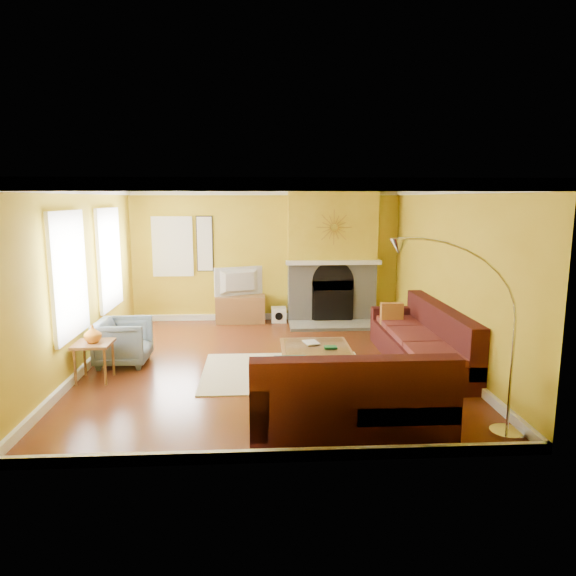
{
  "coord_description": "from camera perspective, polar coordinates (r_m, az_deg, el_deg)",
  "views": [
    {
      "loc": [
        -0.14,
        -7.59,
        2.52
      ],
      "look_at": [
        0.31,
        0.4,
        1.12
      ],
      "focal_mm": 32.0,
      "sensor_mm": 36.0,
      "label": 1
    }
  ],
  "objects": [
    {
      "name": "sectional_sofa",
      "position": [
        7.32,
        7.88,
        -6.57
      ],
      "size": [
        3.01,
        4.0,
        0.9
      ],
      "primitive_type": null,
      "color": "#421516",
      "rests_on": "floor"
    },
    {
      "name": "baseboard",
      "position": [
        7.98,
        -2.09,
        -8.02
      ],
      "size": [
        5.5,
        6.0,
        0.12
      ],
      "primitive_type": null,
      "color": "white",
      "rests_on": "floor"
    },
    {
      "name": "vase",
      "position": [
        7.6,
        -20.89,
        -4.77
      ],
      "size": [
        0.24,
        0.24,
        0.25
      ],
      "primitive_type": "imported",
      "color": "orange",
      "rests_on": "side_table"
    },
    {
      "name": "book",
      "position": [
        7.62,
        1.86,
        -6.16
      ],
      "size": [
        0.26,
        0.31,
        0.03
      ],
      "primitive_type": "imported",
      "rotation": [
        0.0,
        0.0,
        0.26
      ],
      "color": "white",
      "rests_on": "coffee_table"
    },
    {
      "name": "coffee_table",
      "position": [
        7.6,
        3.06,
        -7.87
      ],
      "size": [
        1.0,
        1.0,
        0.4
      ],
      "primitive_type": null,
      "color": "white",
      "rests_on": "floor"
    },
    {
      "name": "mantel",
      "position": [
        10.33,
        5.09,
        2.85
      ],
      "size": [
        1.92,
        0.22,
        0.08
      ],
      "primitive_type": "cube",
      "color": "white",
      "rests_on": "fireplace"
    },
    {
      "name": "wall_art",
      "position": [
        10.65,
        -9.24,
        4.87
      ],
      "size": [
        0.34,
        0.04,
        1.14
      ],
      "primitive_type": "cube",
      "color": "white",
      "rests_on": "wall_back"
    },
    {
      "name": "rug",
      "position": [
        7.63,
        -0.39,
        -9.27
      ],
      "size": [
        2.4,
        1.8,
        0.02
      ],
      "primitive_type": "cube",
      "color": "beige",
      "rests_on": "floor"
    },
    {
      "name": "ceiling",
      "position": [
        7.59,
        -2.21,
        11.38
      ],
      "size": [
        5.5,
        6.0,
        0.02
      ],
      "primitive_type": "cube",
      "color": "white",
      "rests_on": "ground"
    },
    {
      "name": "window_left_near",
      "position": [
        9.31,
        -19.33,
        3.1
      ],
      "size": [
        0.06,
        1.22,
        1.72
      ],
      "primitive_type": "cube",
      "color": "white",
      "rests_on": "wall_left"
    },
    {
      "name": "side_table",
      "position": [
        7.71,
        -20.7,
        -7.64
      ],
      "size": [
        0.5,
        0.5,
        0.55
      ],
      "primitive_type": null,
      "color": "#8F5F34",
      "rests_on": "floor"
    },
    {
      "name": "floor",
      "position": [
        8.0,
        -2.08,
        -8.5
      ],
      "size": [
        5.5,
        6.0,
        0.02
      ],
      "primitive_type": "cube",
      "color": "brown",
      "rests_on": "ground"
    },
    {
      "name": "crown_molding",
      "position": [
        7.59,
        -2.21,
        10.85
      ],
      "size": [
        5.5,
        6.0,
        0.12
      ],
      "primitive_type": null,
      "color": "white",
      "rests_on": "ceiling"
    },
    {
      "name": "window_left_far",
      "position": [
        7.52,
        -23.28,
        1.34
      ],
      "size": [
        0.06,
        1.22,
        1.72
      ],
      "primitive_type": "cube",
      "color": "white",
      "rests_on": "wall_left"
    },
    {
      "name": "tv",
      "position": [
        10.48,
        -5.34,
        0.7
      ],
      "size": [
        1.01,
        0.48,
        0.59
      ],
      "primitive_type": "imported",
      "rotation": [
        0.0,
        0.0,
        3.49
      ],
      "color": "black",
      "rests_on": "media_console"
    },
    {
      "name": "subwoofer",
      "position": [
        10.6,
        -1.05,
        -2.98
      ],
      "size": [
        0.3,
        0.3,
        0.3
      ],
      "primitive_type": "cube",
      "color": "white",
      "rests_on": "floor"
    },
    {
      "name": "sunburst",
      "position": [
        10.28,
        5.14,
        6.73
      ],
      "size": [
        0.7,
        0.04,
        0.7
      ],
      "primitive_type": null,
      "color": "olive",
      "rests_on": "fireplace"
    },
    {
      "name": "wall_front",
      "position": [
        4.73,
        -1.42,
        -4.39
      ],
      "size": [
        5.5,
        0.02,
        2.7
      ],
      "primitive_type": "cube",
      "color": "gold",
      "rests_on": "ground"
    },
    {
      "name": "window_back",
      "position": [
        10.74,
        -12.7,
        4.52
      ],
      "size": [
        0.82,
        0.06,
        1.22
      ],
      "primitive_type": "cube",
      "color": "white",
      "rests_on": "wall_back"
    },
    {
      "name": "wall_back",
      "position": [
        10.66,
        -2.47,
        3.64
      ],
      "size": [
        5.5,
        0.02,
        2.7
      ],
      "primitive_type": "cube",
      "color": "gold",
      "rests_on": "ground"
    },
    {
      "name": "media_console",
      "position": [
        10.59,
        -5.29,
        -2.34
      ],
      "size": [
        1.0,
        0.45,
        0.55
      ],
      "primitive_type": "cube",
      "color": "#8F5F34",
      "rests_on": "floor"
    },
    {
      "name": "armchair",
      "position": [
        8.28,
        -17.79,
        -5.7
      ],
      "size": [
        0.78,
        0.76,
        0.71
      ],
      "primitive_type": "imported",
      "rotation": [
        0.0,
        0.0,
        1.57
      ],
      "color": "slate",
      "rests_on": "floor"
    },
    {
      "name": "wall_right",
      "position": [
        8.21,
        17.51,
        1.29
      ],
      "size": [
        0.02,
        6.0,
        2.7
      ],
      "primitive_type": "cube",
      "color": "gold",
      "rests_on": "ground"
    },
    {
      "name": "wall_left",
      "position": [
        8.11,
        -22.04,
        0.92
      ],
      "size": [
        0.02,
        6.0,
        2.7
      ],
      "primitive_type": "cube",
      "color": "gold",
      "rests_on": "ground"
    },
    {
      "name": "hearth",
      "position": [
        10.26,
        5.23,
        -4.15
      ],
      "size": [
        1.8,
        0.7,
        0.06
      ],
      "primitive_type": "cube",
      "color": "#9D9C95",
      "rests_on": "floor"
    },
    {
      "name": "arc_lamp",
      "position": [
        5.62,
        18.55,
        -5.63
      ],
      "size": [
        1.35,
        0.36,
        2.12
      ],
      "primitive_type": null,
      "color": "silver",
      "rests_on": "floor"
    },
    {
      "name": "fireplace",
      "position": [
        10.56,
        4.91,
        3.55
      ],
      "size": [
        1.8,
        0.4,
        2.7
      ],
      "primitive_type": null,
      "color": "#9D9C95",
      "rests_on": "floor"
    }
  ]
}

